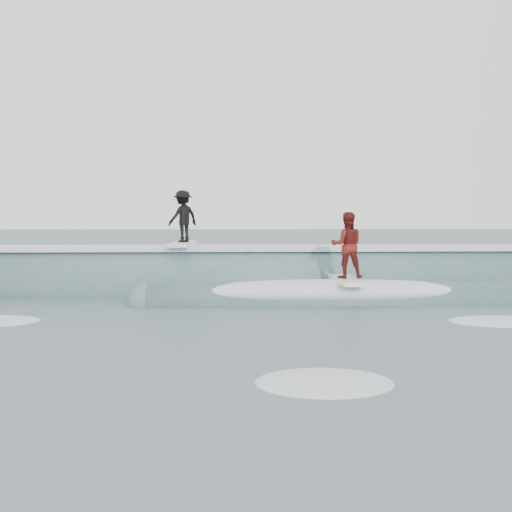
{
  "coord_description": "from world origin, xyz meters",
  "views": [
    {
      "loc": [
        -0.54,
        -10.02,
        2.18
      ],
      "look_at": [
        0.0,
        5.14,
        1.1
      ],
      "focal_mm": 40.0,
      "sensor_mm": 36.0,
      "label": 1
    }
  ],
  "objects": [
    {
      "name": "ground",
      "position": [
        0.0,
        0.0,
        0.0
      ],
      "size": [
        160.0,
        160.0,
        0.0
      ],
      "primitive_type": "plane",
      "color": "#374E51",
      "rests_on": "ground"
    },
    {
      "name": "breaking_wave",
      "position": [
        0.2,
        5.89,
        0.04
      ],
      "size": [
        22.81,
        4.04,
        2.51
      ],
      "color": "#3D6266",
      "rests_on": "ground"
    },
    {
      "name": "surfer_black",
      "position": [
        -2.03,
        6.14,
        2.06
      ],
      "size": [
        1.06,
        2.04,
        1.56
      ],
      "color": "silver",
      "rests_on": "ground"
    },
    {
      "name": "surfer_red",
      "position": [
        2.21,
        3.94,
        1.34
      ],
      "size": [
        0.84,
        2.02,
        1.73
      ],
      "color": "white",
      "rests_on": "ground"
    },
    {
      "name": "whitewater",
      "position": [
        0.57,
        -1.09,
        0.0
      ],
      "size": [
        14.97,
        8.4,
        0.1
      ],
      "color": "silver",
      "rests_on": "ground"
    },
    {
      "name": "far_swells",
      "position": [
        -1.74,
        17.65,
        0.0
      ],
      "size": [
        39.88,
        8.65,
        0.8
      ],
      "color": "#3D6266",
      "rests_on": "ground"
    }
  ]
}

